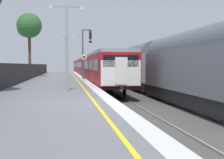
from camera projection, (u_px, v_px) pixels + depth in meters
ground at (162, 114)px, 12.56m from camera, size 17.40×110.00×1.21m
commuter_train_at_platform at (86, 67)px, 50.44m from camera, size 2.83×64.21×3.81m
freight_train_adjacent_track at (124, 65)px, 37.68m from camera, size 2.60×54.67×4.60m
signal_gantry at (85, 48)px, 31.71m from camera, size 1.10×0.24×5.48m
speed_limit_sign at (84, 64)px, 27.93m from camera, size 0.59×0.08×2.63m
platform_lamp_mid at (67, 40)px, 16.93m from camera, size 2.00×0.20×5.08m
platform_lamp_far at (66, 52)px, 35.89m from camera, size 2.00×0.20×5.32m
background_tree_centre at (28, 27)px, 38.93m from camera, size 3.36×3.36×8.58m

